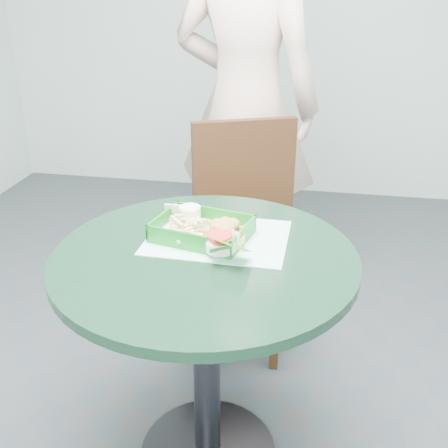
% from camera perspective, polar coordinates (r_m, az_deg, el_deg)
% --- Properties ---
extents(cafe_table, '(0.85, 0.85, 0.75)m').
position_cam_1_polar(cafe_table, '(1.55, -2.01, -9.37)').
color(cafe_table, '#26262C').
rests_on(cafe_table, floor).
extents(dining_chair, '(0.45, 0.45, 0.93)m').
position_cam_1_polar(dining_chair, '(2.22, 1.71, 0.60)').
color(dining_chair, '#422A16').
rests_on(dining_chair, floor).
extents(diner_person, '(0.95, 0.73, 2.33)m').
position_cam_1_polar(diner_person, '(2.39, 2.44, 18.14)').
color(diner_person, beige).
rests_on(diner_person, floor).
extents(placemat, '(0.41, 0.31, 0.00)m').
position_cam_1_polar(placemat, '(1.54, -0.67, -2.13)').
color(placemat, '#AAEDE5').
rests_on(placemat, cafe_table).
extents(food_basket, '(0.26, 0.19, 0.05)m').
position_cam_1_polar(food_basket, '(1.53, -2.38, -1.59)').
color(food_basket, '#0F7419').
rests_on(food_basket, placemat).
extents(crab_sandwich, '(0.12, 0.12, 0.07)m').
position_cam_1_polar(crab_sandwich, '(1.49, 0.37, -1.04)').
color(crab_sandwich, '#EFC24A').
rests_on(crab_sandwich, food_basket).
extents(fries_pile, '(0.11, 0.12, 0.04)m').
position_cam_1_polar(fries_pile, '(1.52, -4.16, -1.06)').
color(fries_pile, '#E4CD85').
rests_on(fries_pile, food_basket).
extents(sauce_ramekin, '(0.07, 0.07, 0.04)m').
position_cam_1_polar(sauce_ramekin, '(1.58, -4.29, 0.53)').
color(sauce_ramekin, white).
rests_on(sauce_ramekin, food_basket).
extents(garnish_cup, '(0.12, 0.12, 0.05)m').
position_cam_1_polar(garnish_cup, '(1.43, 0.82, -2.54)').
color(garnish_cup, white).
rests_on(garnish_cup, food_basket).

